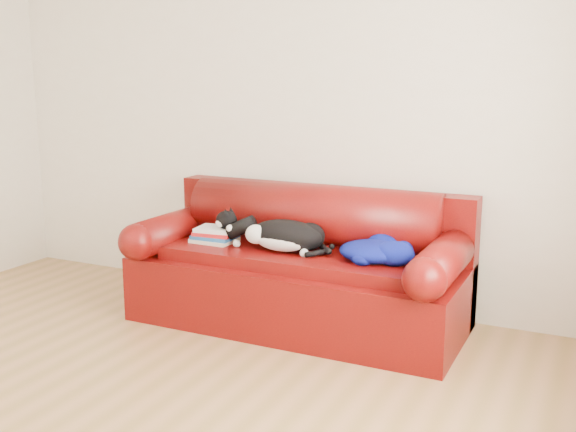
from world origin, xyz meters
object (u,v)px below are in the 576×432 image
Objects in this scene: book_stack at (215,235)px; cat at (285,236)px; sofa_base at (298,288)px; blanket at (375,250)px.

cat is at bearing -1.69° from book_stack.
cat is at bearing -118.69° from sofa_base.
book_stack is 0.52m from cat.
sofa_base is 4.08× the size of blanket.
cat reaches higher than sofa_base.
blanket is (0.53, -0.05, 0.33)m from sofa_base.
cat reaches higher than blanket.
book_stack is 1.10m from blanket.
book_stack is at bearing -178.85° from blanket.
sofa_base is 0.62m from blanket.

